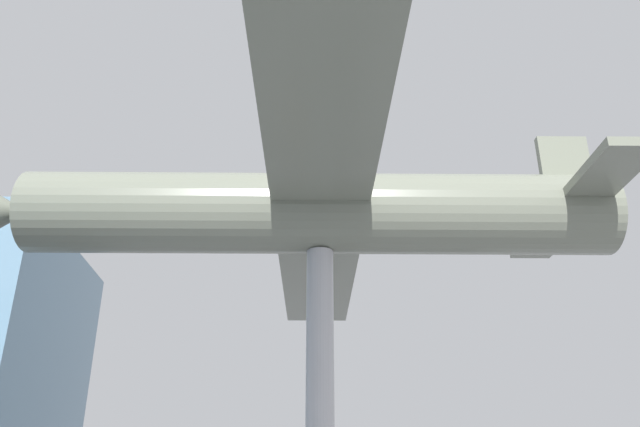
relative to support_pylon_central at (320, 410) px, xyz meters
The scene contains 2 objects.
support_pylon_central is the anchor object (origin of this frame).
suspended_airplane 3.99m from the support_pylon_central, 86.58° to the left, with size 17.97×13.93×2.72m.
Camera 1 is at (-12.00, 0.87, 1.83)m, focal length 35.00 mm.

